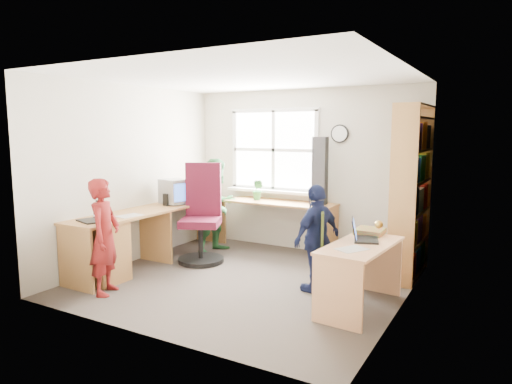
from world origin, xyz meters
TOP-DOWN VIEW (x-y plane):
  - room at (0.01, 0.10)m, footprint 3.64×3.44m
  - l_desk at (-1.31, -0.28)m, footprint 2.38×2.95m
  - right_desk at (1.44, -0.15)m, footprint 0.62×1.19m
  - bookshelf at (1.65, 1.19)m, footprint 0.30×1.02m
  - swivel_chair at (-0.98, 0.46)m, footprint 0.83×0.83m
  - wooden_chair at (1.03, 0.13)m, footprint 0.52×0.52m
  - crt_monitor at (-1.47, 0.49)m, footprint 0.43×0.40m
  - laptop_left at (-1.48, -0.93)m, footprint 0.38×0.34m
  - laptop_right at (1.39, 0.01)m, footprint 0.36×0.40m
  - speaker_a at (-1.48, 0.34)m, footprint 0.09×0.09m
  - speaker_b at (-1.50, 0.84)m, footprint 0.09×0.09m
  - cd_tower at (0.33, 1.50)m, footprint 0.20×0.18m
  - game_box at (1.39, 0.34)m, footprint 0.30×0.30m
  - paper_a at (-1.37, -0.50)m, footprint 0.26×0.33m
  - paper_b at (1.42, -0.39)m, footprint 0.32×0.36m
  - potted_plant at (-0.62, 1.41)m, footprint 0.19×0.17m
  - person_red at (-1.13, -1.11)m, footprint 0.47×0.55m
  - person_green at (-1.06, 0.98)m, footprint 0.65×0.76m
  - person_navy at (0.86, 0.11)m, footprint 0.50×0.76m

SIDE VIEW (x-z plane):
  - l_desk at x=-1.31m, z-range 0.08..0.83m
  - right_desk at x=1.44m, z-range 0.15..0.82m
  - wooden_chair at x=1.03m, z-range 0.04..0.96m
  - swivel_chair at x=-0.98m, z-range -0.09..1.25m
  - person_navy at x=0.86m, z-range 0.00..1.21m
  - person_red at x=-1.13m, z-range 0.00..1.28m
  - paper_b at x=1.42m, z-range 0.67..0.67m
  - person_green at x=-1.06m, z-range 0.00..1.39m
  - game_box at x=1.39m, z-range 0.67..0.72m
  - laptop_right at x=1.39m, z-range 0.61..0.83m
  - paper_a at x=-1.37m, z-range 0.75..0.75m
  - laptop_left at x=-1.48m, z-range 0.69..0.91m
  - speaker_a at x=-1.48m, z-range 0.75..0.92m
  - speaker_b at x=-1.50m, z-range 0.75..0.93m
  - potted_plant at x=-0.62m, z-range 0.75..1.06m
  - crt_monitor at x=-1.47m, z-range 0.75..1.11m
  - bookshelf at x=1.65m, z-range -0.05..2.05m
  - room at x=0.01m, z-range 0.00..2.44m
  - cd_tower at x=0.33m, z-range 0.75..1.71m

